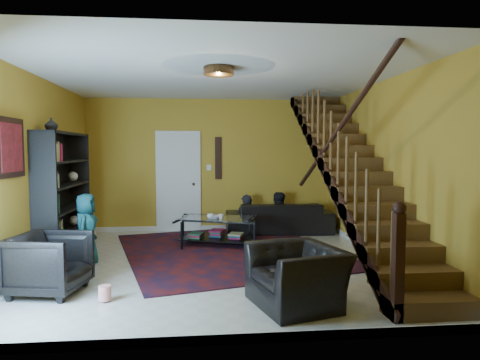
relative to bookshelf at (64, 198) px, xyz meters
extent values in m
plane|color=beige|center=(2.40, -0.60, -0.96)|extent=(5.50, 5.50, 0.00)
plane|color=#B88F29|center=(2.40, 2.15, 0.44)|extent=(5.20, 0.00, 5.20)
plane|color=#B88F29|center=(2.40, -3.35, 0.44)|extent=(5.20, 0.00, 5.20)
plane|color=#B88F29|center=(-0.20, -0.60, 0.44)|extent=(0.00, 5.50, 5.50)
plane|color=#B88F29|center=(5.00, -0.60, 0.44)|extent=(0.00, 5.50, 5.50)
plane|color=white|center=(2.40, -0.60, 1.84)|extent=(5.50, 5.50, 0.00)
cube|color=silver|center=(2.40, 2.14, -0.91)|extent=(5.20, 0.02, 0.10)
cube|color=silver|center=(-0.19, -0.60, -0.91)|extent=(0.02, 5.50, 0.10)
cube|color=#B88F29|center=(4.53, -0.60, 0.36)|extent=(0.95, 4.92, 2.83)
cube|color=black|center=(4.07, -0.60, 0.44)|extent=(0.04, 5.02, 3.02)
cylinder|color=black|center=(4.10, -0.60, 0.89)|extent=(0.07, 4.20, 2.44)
cube|color=black|center=(4.10, -3.00, -0.41)|extent=(0.10, 0.10, 1.10)
cube|color=black|center=(0.00, 0.00, 0.04)|extent=(0.35, 1.80, 2.00)
cube|color=black|center=(0.00, 0.00, -0.56)|extent=(0.35, 1.72, 0.03)
cube|color=black|center=(0.00, 0.00, 0.20)|extent=(0.35, 1.72, 0.03)
cube|color=silver|center=(1.70, 2.12, 0.06)|extent=(0.82, 0.05, 2.05)
cube|color=maroon|center=(-0.17, -1.50, 0.79)|extent=(0.04, 0.74, 0.74)
cube|color=black|center=(2.55, 2.13, 0.59)|extent=(0.14, 0.03, 0.90)
cylinder|color=#3F2814|center=(2.40, -1.40, 1.78)|extent=(0.40, 0.40, 0.10)
cube|color=#4A100D|center=(2.64, 0.19, -0.95)|extent=(4.22, 4.56, 0.02)
imported|color=black|center=(3.80, 1.70, -0.65)|extent=(2.19, 0.89, 0.64)
imported|color=black|center=(0.35, -1.78, -0.60)|extent=(0.94, 0.92, 0.73)
imported|color=black|center=(3.21, -2.45, -0.64)|extent=(1.12, 1.21, 0.65)
imported|color=black|center=(3.12, 1.75, -0.79)|extent=(0.49, 0.36, 1.25)
imported|color=black|center=(3.78, 1.75, -0.77)|extent=(0.69, 0.57, 1.30)
imported|color=#194E62|center=(0.45, -0.50, -0.43)|extent=(0.35, 0.53, 1.08)
cube|color=black|center=(1.84, 0.30, -0.72)|extent=(0.04, 0.04, 0.49)
cube|color=black|center=(3.09, 0.30, -0.72)|extent=(0.04, 0.04, 0.49)
cube|color=black|center=(1.84, 1.00, -0.72)|extent=(0.04, 0.04, 0.49)
cube|color=black|center=(3.09, 1.00, -0.72)|extent=(0.04, 0.04, 0.49)
cube|color=black|center=(2.47, 0.65, -0.83)|extent=(1.42, 1.08, 0.02)
cube|color=silver|center=(2.47, 0.65, -0.47)|extent=(1.50, 1.16, 0.02)
imported|color=#999999|center=(2.34, 0.53, -0.42)|extent=(0.14, 0.14, 0.09)
imported|color=#999999|center=(2.52, 0.49, -0.42)|extent=(0.10, 0.10, 0.09)
imported|color=#999999|center=(2.42, 0.55, -0.44)|extent=(0.27, 0.27, 0.05)
imported|color=#999999|center=(0.00, -0.50, 1.13)|extent=(0.18, 0.18, 0.19)
cylinder|color=red|center=(1.07, -2.13, -0.86)|extent=(0.18, 0.18, 0.16)
camera|label=1|loc=(2.14, -7.01, 0.76)|focal=32.00mm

